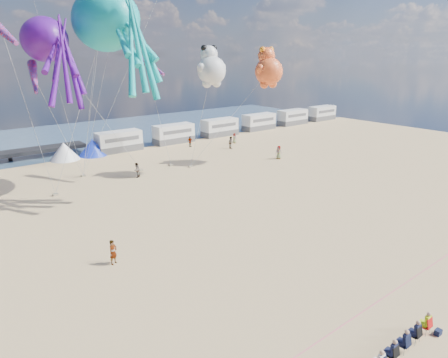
# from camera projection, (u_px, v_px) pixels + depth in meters

# --- Properties ---
(ground) EXTENTS (120.00, 120.00, 0.00)m
(ground) POSITION_uv_depth(u_px,v_px,m) (295.00, 275.00, 26.17)
(ground) COLOR #D9B67D
(ground) RESTS_ON ground
(water) EXTENTS (120.00, 120.00, 0.00)m
(water) POSITION_uv_depth(u_px,v_px,m) (48.00, 140.00, 67.15)
(water) COLOR #38526C
(water) RESTS_ON ground
(motorhome_0) EXTENTS (6.60, 2.50, 3.00)m
(motorhome_0) POSITION_uv_depth(u_px,v_px,m) (119.00, 141.00, 59.11)
(motorhome_0) COLOR silver
(motorhome_0) RESTS_ON ground
(motorhome_1) EXTENTS (6.60, 2.50, 3.00)m
(motorhome_1) POSITION_uv_depth(u_px,v_px,m) (174.00, 134.00, 64.77)
(motorhome_1) COLOR silver
(motorhome_1) RESTS_ON ground
(motorhome_2) EXTENTS (6.60, 2.50, 3.00)m
(motorhome_2) POSITION_uv_depth(u_px,v_px,m) (220.00, 127.00, 70.43)
(motorhome_2) COLOR silver
(motorhome_2) RESTS_ON ground
(motorhome_3) EXTENTS (6.60, 2.50, 3.00)m
(motorhome_3) POSITION_uv_depth(u_px,v_px,m) (259.00, 122.00, 76.09)
(motorhome_3) COLOR silver
(motorhome_3) RESTS_ON ground
(motorhome_4) EXTENTS (6.60, 2.50, 3.00)m
(motorhome_4) POSITION_uv_depth(u_px,v_px,m) (293.00, 117.00, 81.75)
(motorhome_4) COLOR silver
(motorhome_4) RESTS_ON ground
(motorhome_5) EXTENTS (6.60, 2.50, 3.00)m
(motorhome_5) POSITION_uv_depth(u_px,v_px,m) (322.00, 113.00, 87.41)
(motorhome_5) COLOR silver
(motorhome_5) RESTS_ON ground
(tent_white) EXTENTS (4.00, 4.00, 2.40)m
(tent_white) POSITION_uv_depth(u_px,v_px,m) (64.00, 151.00, 54.43)
(tent_white) COLOR white
(tent_white) RESTS_ON ground
(tent_blue) EXTENTS (4.00, 4.00, 2.40)m
(tent_blue) POSITION_uv_depth(u_px,v_px,m) (93.00, 147.00, 56.81)
(tent_blue) COLOR #1933CC
(tent_blue) RESTS_ON ground
(spectator_row) EXTENTS (6.10, 0.90, 1.30)m
(spectator_row) POSITION_uv_depth(u_px,v_px,m) (403.00, 340.00, 19.29)
(spectator_row) COLOR black
(spectator_row) RESTS_ON ground
(cooler_navy) EXTENTS (0.38, 0.28, 0.30)m
(cooler_navy) POSITION_uv_depth(u_px,v_px,m) (438.00, 332.00, 20.59)
(cooler_navy) COLOR #121A38
(cooler_navy) RESTS_ON ground
(rope_line) EXTENTS (34.00, 0.03, 0.03)m
(rope_line) POSITION_uv_depth(u_px,v_px,m) (363.00, 312.00, 22.44)
(rope_line) COLOR #F2338C
(rope_line) RESTS_ON ground
(standing_person) EXTENTS (0.76, 0.65, 1.78)m
(standing_person) POSITION_uv_depth(u_px,v_px,m) (113.00, 252.00, 27.36)
(standing_person) COLOR tan
(standing_person) RESTS_ON ground
(beachgoer_0) EXTENTS (0.64, 0.78, 1.83)m
(beachgoer_0) POSITION_uv_depth(u_px,v_px,m) (279.00, 152.00, 55.01)
(beachgoer_0) COLOR #7F6659
(beachgoer_0) RESTS_ON ground
(beachgoer_1) EXTENTS (0.80, 1.03, 1.88)m
(beachgoer_1) POSITION_uv_depth(u_px,v_px,m) (231.00, 143.00, 60.94)
(beachgoer_1) COLOR #7F6659
(beachgoer_1) RESTS_ON ground
(beachgoer_3) EXTENTS (1.09, 0.63, 1.69)m
(beachgoer_3) POSITION_uv_depth(u_px,v_px,m) (190.00, 141.00, 62.17)
(beachgoer_3) COLOR #7F6659
(beachgoer_3) RESTS_ON ground
(beachgoer_6) EXTENTS (0.62, 0.42, 1.63)m
(beachgoer_6) POSITION_uv_depth(u_px,v_px,m) (235.00, 138.00, 64.75)
(beachgoer_6) COLOR #7F6659
(beachgoer_6) RESTS_ON ground
(beachgoer_7) EXTENTS (1.03, 0.97, 1.76)m
(beachgoer_7) POSITION_uv_depth(u_px,v_px,m) (137.00, 170.00, 46.69)
(beachgoer_7) COLOR #7F6659
(beachgoer_7) RESTS_ON ground
(sandbag_a) EXTENTS (0.50, 0.35, 0.22)m
(sandbag_a) POSITION_uv_depth(u_px,v_px,m) (55.00, 195.00, 40.88)
(sandbag_a) COLOR gray
(sandbag_a) RESTS_ON ground
(sandbag_b) EXTENTS (0.50, 0.35, 0.22)m
(sandbag_b) POSITION_uv_depth(u_px,v_px,m) (141.00, 170.00, 49.52)
(sandbag_b) COLOR gray
(sandbag_b) RESTS_ON ground
(sandbag_c) EXTENTS (0.50, 0.35, 0.22)m
(sandbag_c) POSITION_uv_depth(u_px,v_px,m) (191.00, 166.00, 51.13)
(sandbag_c) COLOR gray
(sandbag_c) RESTS_ON ground
(sandbag_d) EXTENTS (0.50, 0.35, 0.22)m
(sandbag_d) POSITION_uv_depth(u_px,v_px,m) (171.00, 165.00, 51.78)
(sandbag_d) COLOR gray
(sandbag_d) RESTS_ON ground
(sandbag_e) EXTENTS (0.50, 0.35, 0.22)m
(sandbag_e) POSITION_uv_depth(u_px,v_px,m) (83.00, 176.00, 47.21)
(sandbag_e) COLOR gray
(sandbag_e) RESTS_ON ground
(kite_octopus_teal) EXTENTS (6.58, 11.76, 12.70)m
(kite_octopus_teal) POSITION_uv_depth(u_px,v_px,m) (105.00, 20.00, 39.17)
(kite_octopus_teal) COLOR #11ABA9
(kite_octopus_purple) EXTENTS (5.83, 9.82, 10.50)m
(kite_octopus_purple) POSITION_uv_depth(u_px,v_px,m) (44.00, 39.00, 37.56)
(kite_octopus_purple) COLOR #4E0E87
(kite_panda) EXTENTS (4.76, 4.60, 5.53)m
(kite_panda) POSITION_uv_depth(u_px,v_px,m) (212.00, 71.00, 45.10)
(kite_panda) COLOR silver
(kite_teddy_orange) EXTENTS (4.79, 4.58, 6.03)m
(kite_teddy_orange) POSITION_uv_depth(u_px,v_px,m) (269.00, 71.00, 50.44)
(kite_teddy_orange) COLOR #FF612A
(windsock_left) EXTENTS (1.85, 6.19, 6.10)m
(windsock_left) POSITION_uv_depth(u_px,v_px,m) (1.00, 31.00, 32.56)
(windsock_left) COLOR red
(windsock_mid) EXTENTS (2.65, 5.83, 5.79)m
(windsock_mid) POSITION_uv_depth(u_px,v_px,m) (145.00, 62.00, 43.39)
(windsock_mid) COLOR red
(windsock_right) EXTENTS (2.08, 5.19, 5.12)m
(windsock_right) POSITION_uv_depth(u_px,v_px,m) (34.00, 77.00, 37.11)
(windsock_right) COLOR red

